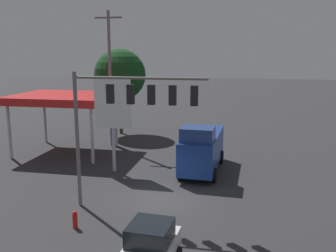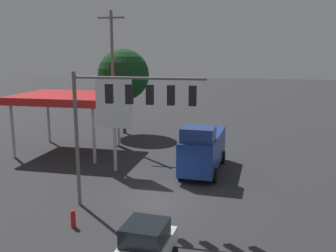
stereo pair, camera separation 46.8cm
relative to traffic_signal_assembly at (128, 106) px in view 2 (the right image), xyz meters
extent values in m
plane|color=#2D2D30|center=(-1.30, -1.63, -5.66)|extent=(200.00, 200.00, 0.00)
cylinder|color=slate|center=(2.92, 0.03, -1.97)|extent=(0.20, 0.20, 7.36)
cylinder|color=slate|center=(-0.56, 0.03, 1.41)|extent=(6.95, 0.14, 0.14)
cube|color=black|center=(0.99, 0.03, 0.59)|extent=(0.36, 0.28, 1.00)
sphere|color=#360505|center=(0.99, -0.16, 0.89)|extent=(0.22, 0.22, 0.22)
sphere|color=#392305|center=(0.99, -0.16, 0.59)|extent=(0.22, 0.22, 0.22)
sphere|color=#41FF6B|center=(0.99, -0.16, 0.29)|extent=(0.22, 0.22, 0.22)
cube|color=black|center=(-0.10, 0.03, 0.59)|extent=(0.36, 0.28, 1.00)
sphere|color=#360505|center=(-0.10, -0.16, 0.89)|extent=(0.22, 0.22, 0.22)
sphere|color=#392305|center=(-0.10, -0.16, 0.59)|extent=(0.22, 0.22, 0.22)
sphere|color=#41FF6B|center=(-0.10, -0.16, 0.29)|extent=(0.22, 0.22, 0.22)
cube|color=black|center=(-1.18, 0.03, 0.59)|extent=(0.36, 0.28, 1.00)
sphere|color=#360505|center=(-1.18, -0.16, 0.89)|extent=(0.22, 0.22, 0.22)
sphere|color=#392305|center=(-1.18, -0.16, 0.59)|extent=(0.22, 0.22, 0.22)
sphere|color=#41FF6B|center=(-1.18, -0.16, 0.29)|extent=(0.22, 0.22, 0.22)
cube|color=black|center=(-2.26, 0.03, 0.59)|extent=(0.36, 0.28, 1.00)
sphere|color=#360505|center=(-2.26, -0.16, 0.89)|extent=(0.22, 0.22, 0.22)
sphere|color=#392305|center=(-2.26, -0.16, 0.59)|extent=(0.22, 0.22, 0.22)
sphere|color=#41FF6B|center=(-2.26, -0.16, 0.29)|extent=(0.22, 0.22, 0.22)
cube|color=black|center=(-3.35, 0.03, 0.59)|extent=(0.36, 0.28, 1.00)
sphere|color=#360505|center=(-3.35, -0.16, 0.89)|extent=(0.22, 0.22, 0.22)
sphere|color=#392305|center=(-3.35, -0.16, 0.59)|extent=(0.22, 0.22, 0.22)
sphere|color=#41FF6B|center=(-3.35, -0.16, 0.29)|extent=(0.22, 0.22, 0.22)
cylinder|color=slate|center=(5.75, -13.07, 0.24)|extent=(0.26, 0.26, 11.78)
cube|color=slate|center=(5.75, -13.07, 5.53)|extent=(2.40, 0.14, 0.14)
cube|color=red|center=(8.75, -10.27, -1.07)|extent=(8.11, 6.66, 0.60)
cube|color=red|center=(8.75, -13.62, -1.07)|extent=(8.11, 0.06, 0.36)
cylinder|color=#B7B7BC|center=(5.29, -13.00, -3.51)|extent=(0.24, 0.24, 4.29)
cylinder|color=#B7B7BC|center=(12.20, -13.00, -3.51)|extent=(0.24, 0.24, 4.29)
cylinder|color=#B7B7BC|center=(5.29, -7.54, -3.51)|extent=(0.24, 0.24, 4.29)
cylinder|color=#B7B7BC|center=(12.20, -7.54, -3.51)|extent=(0.24, 0.24, 4.29)
cylinder|color=#B7B7BC|center=(3.09, -6.12, -2.38)|extent=(0.24, 0.24, 6.54)
cube|color=white|center=(3.09, -6.12, -0.82)|extent=(2.57, 0.24, 3.41)
cube|color=black|center=(3.09, -6.25, -0.82)|extent=(1.80, 0.04, 1.19)
cube|color=navy|center=(-3.02, -7.44, -4.08)|extent=(2.61, 6.90, 2.20)
cube|color=navy|center=(-2.92, -5.34, -2.53)|extent=(2.20, 1.89, 0.90)
cylinder|color=black|center=(-4.09, -5.18, -5.18)|extent=(0.26, 0.97, 0.96)
cylinder|color=black|center=(-1.75, -5.28, -5.18)|extent=(0.26, 0.97, 0.96)
cylinder|color=black|center=(-4.29, -9.59, -5.18)|extent=(0.26, 0.97, 0.96)
cylinder|color=black|center=(-1.95, -9.70, -5.18)|extent=(0.26, 0.97, 0.96)
cube|color=black|center=(-2.41, 5.40, -4.07)|extent=(1.68, 1.80, 0.76)
cylinder|color=black|center=(-1.61, 4.40, -5.35)|extent=(0.26, 0.63, 0.62)
cylinder|color=#4C331E|center=(6.53, -18.08, -3.54)|extent=(0.36, 0.36, 4.23)
sphere|color=#143D19|center=(6.53, -18.08, 0.39)|extent=(5.19, 5.19, 5.19)
cylinder|color=red|center=(2.01, 2.63, -5.31)|extent=(0.24, 0.24, 0.70)
sphere|color=red|center=(2.01, 2.63, -4.89)|extent=(0.22, 0.22, 0.22)
camera|label=1|loc=(-5.65, 18.17, 2.73)|focal=40.00mm
camera|label=2|loc=(-6.11, 18.07, 2.73)|focal=40.00mm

